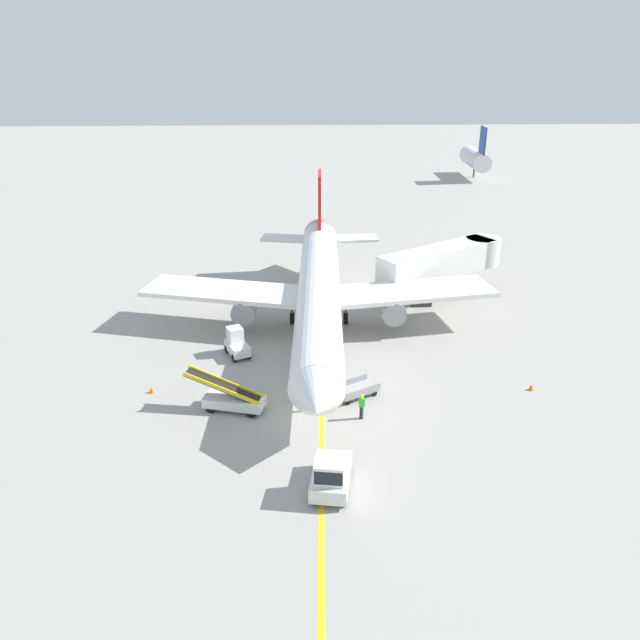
{
  "coord_description": "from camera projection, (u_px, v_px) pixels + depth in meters",
  "views": [
    {
      "loc": [
        0.03,
        -33.76,
        21.36
      ],
      "look_at": [
        1.45,
        9.23,
        2.5
      ],
      "focal_mm": 35.75,
      "sensor_mm": 36.0,
      "label": 1
    }
  ],
  "objects": [
    {
      "name": "safety_cone_tail_area",
      "position": [
        531.0,
        387.0,
        42.42
      ],
      "size": [
        0.36,
        0.36,
        0.44
      ],
      "primitive_type": "cone",
      "color": "orange",
      "rests_on": "ground"
    },
    {
      "name": "safety_cone_wingtip_right",
      "position": [
        337.0,
        367.0,
        45.01
      ],
      "size": [
        0.36,
        0.36,
        0.44
      ],
      "primitive_type": "cone",
      "color": "orange",
      "rests_on": "ground"
    },
    {
      "name": "belt_loader_forward_hold",
      "position": [
        232.0,
        399.0,
        39.97
      ],
      "size": [
        5.16,
        2.42,
        2.59
      ],
      "color": "silver",
      "rests_on": "ground"
    },
    {
      "name": "pushback_tug",
      "position": [
        331.0,
        474.0,
        32.64
      ],
      "size": [
        2.43,
        3.85,
        2.2
      ],
      "color": "silver",
      "rests_on": "ground"
    },
    {
      "name": "safety_cone_wingtip_left",
      "position": [
        298.0,
        372.0,
        44.43
      ],
      "size": [
        0.36,
        0.36,
        0.44
      ],
      "primitive_type": "cone",
      "color": "orange",
      "rests_on": "ground"
    },
    {
      "name": "baggage_cart_loaded",
      "position": [
        356.0,
        390.0,
        41.57
      ],
      "size": [
        3.65,
        2.76,
        0.94
      ],
      "color": "#A5A5A8",
      "rests_on": "ground"
    },
    {
      "name": "airliner",
      "position": [
        319.0,
        291.0,
        49.84
      ],
      "size": [
        28.59,
        35.3,
        10.1
      ],
      "color": "white",
      "rests_on": "ground"
    },
    {
      "name": "safety_cone_nose_right",
      "position": [
        314.0,
        379.0,
        43.45
      ],
      "size": [
        0.36,
        0.36,
        0.44
      ],
      "primitive_type": "cone",
      "color": "orange",
      "rests_on": "ground"
    },
    {
      "name": "ground_plane",
      "position": [
        302.0,
        417.0,
        39.48
      ],
      "size": [
        300.0,
        300.0,
        0.0
      ],
      "primitive_type": "plane",
      "color": "#9E9B93"
    },
    {
      "name": "baggage_tug_near_wing",
      "position": [
        237.0,
        343.0,
        46.92
      ],
      "size": [
        2.16,
        2.72,
        2.1
      ],
      "color": "silver",
      "rests_on": "ground"
    },
    {
      "name": "safety_cone_nose_left",
      "position": [
        152.0,
        390.0,
        42.11
      ],
      "size": [
        0.36,
        0.36,
        0.44
      ],
      "primitive_type": "cone",
      "color": "orange",
      "rests_on": "ground"
    },
    {
      "name": "ground_crew_marshaller",
      "position": [
        362.0,
        406.0,
        38.95
      ],
      "size": [
        0.36,
        0.24,
        1.7
      ],
      "color": "#26262D",
      "rests_on": "ground"
    },
    {
      "name": "distant_aircraft_far_left",
      "position": [
        475.0,
        158.0,
        107.59
      ],
      "size": [
        3.0,
        10.1,
        8.8
      ],
      "color": "silver",
      "rests_on": "ground"
    },
    {
      "name": "taxi_line_yellow",
      "position": [
        322.0,
        377.0,
        44.1
      ],
      "size": [
        3.33,
        79.95,
        0.01
      ],
      "primitive_type": "cube",
      "rotation": [
        0.0,
        0.0,
        -0.04
      ],
      "color": "yellow",
      "rests_on": "ground"
    },
    {
      "name": "jet_bridge",
      "position": [
        449.0,
        260.0,
        56.62
      ],
      "size": [
        12.14,
        9.03,
        4.85
      ],
      "color": "silver",
      "rests_on": "ground"
    }
  ]
}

